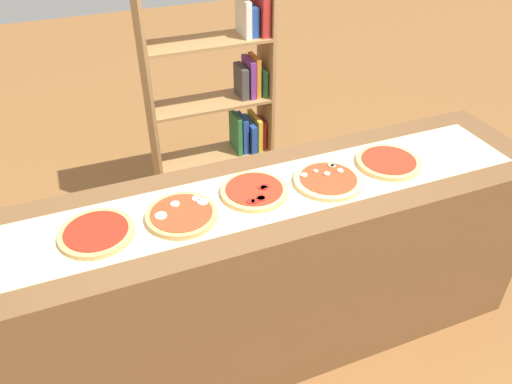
% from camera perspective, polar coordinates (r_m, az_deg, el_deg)
% --- Properties ---
extents(ground_plane, '(12.00, 12.00, 0.00)m').
position_cam_1_polar(ground_plane, '(2.68, 0.00, -16.45)').
color(ground_plane, brown).
extents(counter, '(2.61, 0.61, 0.92)m').
position_cam_1_polar(counter, '(2.34, 0.00, -9.56)').
color(counter, brown).
rests_on(counter, ground_plane).
extents(parchment_paper, '(2.33, 0.37, 0.00)m').
position_cam_1_polar(parchment_paper, '(2.03, 0.00, -0.43)').
color(parchment_paper, beige).
rests_on(parchment_paper, counter).
extents(pizza_plain_0, '(0.27, 0.27, 0.02)m').
position_cam_1_polar(pizza_plain_0, '(1.92, -17.65, -4.43)').
color(pizza_plain_0, tan).
rests_on(pizza_plain_0, parchment_paper).
extents(pizza_mozzarella_1, '(0.27, 0.27, 0.03)m').
position_cam_1_polar(pizza_mozzarella_1, '(1.93, -8.43, -2.57)').
color(pizza_mozzarella_1, tan).
rests_on(pizza_mozzarella_1, parchment_paper).
extents(pizza_pepperoni_2, '(0.28, 0.28, 0.03)m').
position_cam_1_polar(pizza_pepperoni_2, '(2.04, -0.20, 0.13)').
color(pizza_pepperoni_2, '#DBB26B').
rests_on(pizza_pepperoni_2, parchment_paper).
extents(pizza_mushroom_3, '(0.29, 0.29, 0.03)m').
position_cam_1_polar(pizza_mushroom_3, '(2.12, 8.18, 1.35)').
color(pizza_mushroom_3, '#E5C17F').
rests_on(pizza_mushroom_3, parchment_paper).
extents(pizza_plain_4, '(0.28, 0.28, 0.02)m').
position_cam_1_polar(pizza_plain_4, '(2.30, 14.77, 3.33)').
color(pizza_plain_4, '#DBB26B').
rests_on(pizza_plain_4, parchment_paper).
extents(bookshelf, '(0.76, 0.26, 1.53)m').
position_cam_1_polar(bookshelf, '(3.19, -3.28, 9.20)').
color(bookshelf, '#A87A47').
rests_on(bookshelf, ground_plane).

